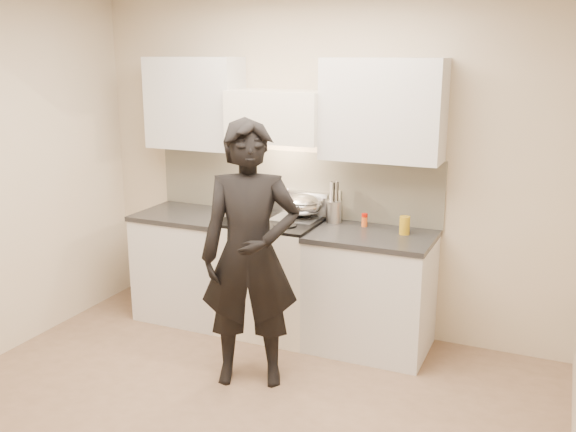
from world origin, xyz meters
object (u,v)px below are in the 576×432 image
Objects in this scene: counter_right at (371,291)px; person at (250,255)px; stove at (273,275)px; wok at (302,205)px; utensil_crock at (334,210)px.

person is (-0.61, -0.82, 0.45)m from counter_right.
person reaches higher than counter_right.
stove is 2.31× the size of wok.
counter_right is 2.81× the size of utensil_crock.
stove is at bearing -156.59° from utensil_crock.
counter_right is 2.21× the size of wok.
wok reaches higher than counter_right.
stove is 0.73m from utensil_crock.
wok is 1.27× the size of utensil_crock.
wok is 0.98m from person.
wok reaches higher than stove.
stove is 0.96m from person.
counter_right is 1.12m from person.
stove is 0.52× the size of person.
wok is at bearing -168.66° from utensil_crock.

